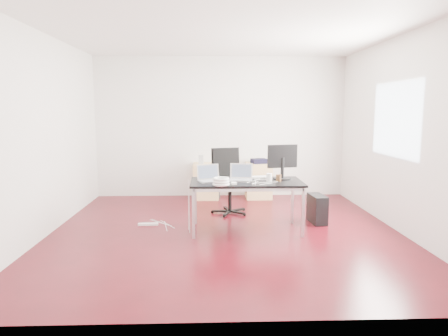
{
  "coord_description": "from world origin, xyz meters",
  "views": [
    {
      "loc": [
        -0.22,
        -5.58,
        1.73
      ],
      "look_at": [
        0.0,
        0.55,
        0.85
      ],
      "focal_mm": 32.0,
      "sensor_mm": 36.0,
      "label": 1
    }
  ],
  "objects_px": {
    "office_chair": "(228,178)",
    "pc_tower": "(317,209)",
    "desk": "(246,185)",
    "filing_cabinet_left": "(206,181)",
    "filing_cabinet_right": "(258,181)"
  },
  "relations": [
    {
      "from": "desk",
      "to": "filing_cabinet_right",
      "type": "height_order",
      "value": "desk"
    },
    {
      "from": "pc_tower",
      "to": "desk",
      "type": "bearing_deg",
      "value": -167.56
    },
    {
      "from": "filing_cabinet_left",
      "to": "pc_tower",
      "type": "height_order",
      "value": "filing_cabinet_left"
    },
    {
      "from": "desk",
      "to": "filing_cabinet_left",
      "type": "distance_m",
      "value": 2.28
    },
    {
      "from": "office_chair",
      "to": "desk",
      "type": "bearing_deg",
      "value": -93.73
    },
    {
      "from": "desk",
      "to": "office_chair",
      "type": "bearing_deg",
      "value": 101.38
    },
    {
      "from": "pc_tower",
      "to": "filing_cabinet_left",
      "type": "bearing_deg",
      "value": 128.99
    },
    {
      "from": "filing_cabinet_left",
      "to": "office_chair",
      "type": "bearing_deg",
      "value": -70.71
    },
    {
      "from": "office_chair",
      "to": "filing_cabinet_left",
      "type": "relative_size",
      "value": 1.54
    },
    {
      "from": "desk",
      "to": "filing_cabinet_left",
      "type": "height_order",
      "value": "desk"
    },
    {
      "from": "desk",
      "to": "pc_tower",
      "type": "distance_m",
      "value": 1.28
    },
    {
      "from": "office_chair",
      "to": "pc_tower",
      "type": "relative_size",
      "value": 2.4
    },
    {
      "from": "office_chair",
      "to": "pc_tower",
      "type": "xyz_separation_m",
      "value": [
        1.35,
        -0.7,
        -0.39
      ]
    },
    {
      "from": "filing_cabinet_left",
      "to": "filing_cabinet_right",
      "type": "xyz_separation_m",
      "value": [
        1.05,
        0.0,
        0.0
      ]
    },
    {
      "from": "pc_tower",
      "to": "office_chair",
      "type": "bearing_deg",
      "value": 147.93
    }
  ]
}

